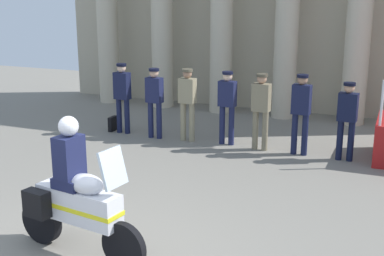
% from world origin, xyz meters
% --- Properties ---
extents(officer_in_row_0, '(0.40, 0.25, 1.72)m').
position_xyz_m(officer_in_row_0, '(-2.52, 5.95, 1.01)').
color(officer_in_row_0, '#141938').
rests_on(officer_in_row_0, ground_plane).
extents(officer_in_row_1, '(0.40, 0.25, 1.66)m').
position_xyz_m(officer_in_row_1, '(-1.60, 5.85, 0.98)').
color(officer_in_row_1, '#191E42').
rests_on(officer_in_row_1, ground_plane).
extents(officer_in_row_2, '(0.40, 0.25, 1.69)m').
position_xyz_m(officer_in_row_2, '(-0.80, 5.91, 1.00)').
color(officer_in_row_2, gray).
rests_on(officer_in_row_2, ground_plane).
extents(officer_in_row_3, '(0.40, 0.25, 1.67)m').
position_xyz_m(officer_in_row_3, '(0.14, 5.99, 0.99)').
color(officer_in_row_3, '#191E42').
rests_on(officer_in_row_3, ground_plane).
extents(officer_in_row_4, '(0.40, 0.25, 1.69)m').
position_xyz_m(officer_in_row_4, '(0.95, 5.87, 1.00)').
color(officer_in_row_4, '#7A7056').
rests_on(officer_in_row_4, ground_plane).
extents(officer_in_row_5, '(0.40, 0.25, 1.73)m').
position_xyz_m(officer_in_row_5, '(1.81, 5.85, 1.02)').
color(officer_in_row_5, '#141938').
rests_on(officer_in_row_5, ground_plane).
extents(officer_in_row_6, '(0.40, 0.25, 1.63)m').
position_xyz_m(officer_in_row_6, '(2.76, 5.82, 0.96)').
color(officer_in_row_6, black).
rests_on(officer_in_row_6, ground_plane).
extents(motorcycle_with_rider, '(2.08, 0.76, 1.90)m').
position_xyz_m(motorcycle_with_rider, '(-0.09, 0.39, 0.79)').
color(motorcycle_with_rider, black).
rests_on(motorcycle_with_rider, ground_plane).
extents(briefcase_on_ground, '(0.10, 0.32, 0.36)m').
position_xyz_m(briefcase_on_ground, '(-2.87, 6.03, 0.18)').
color(briefcase_on_ground, black).
rests_on(briefcase_on_ground, ground_plane).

